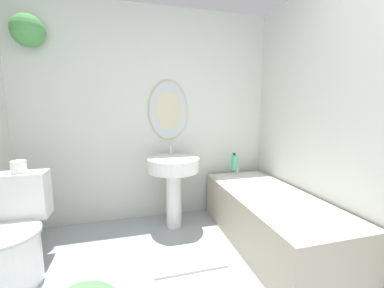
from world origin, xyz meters
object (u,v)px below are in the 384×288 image
(pedestal_sink, at_px, (174,175))
(bathtub, at_px, (269,217))
(shampoo_bottle, at_px, (234,162))
(toilet_paper_roll, at_px, (19,167))
(toilet, at_px, (13,238))

(pedestal_sink, bearing_deg, bathtub, -33.65)
(shampoo_bottle, distance_m, toilet_paper_roll, 2.11)
(pedestal_sink, xyz_separation_m, shampoo_bottle, (0.75, 0.11, 0.07))
(shampoo_bottle, height_order, toilet_paper_roll, toilet_paper_roll)
(shampoo_bottle, bearing_deg, toilet_paper_roll, -170.04)
(bathtub, height_order, shampoo_bottle, shampoo_bottle)
(pedestal_sink, height_order, toilet_paper_roll, same)
(toilet, bearing_deg, shampoo_bottle, 15.68)
(toilet_paper_roll, bearing_deg, toilet, -90.00)
(pedestal_sink, relative_size, shampoo_bottle, 4.30)
(toilet, distance_m, bathtub, 2.15)
(bathtub, relative_size, shampoo_bottle, 8.09)
(shampoo_bottle, xyz_separation_m, toilet_paper_roll, (-2.07, -0.36, 0.16))
(toilet_paper_roll, bearing_deg, shampoo_bottle, 9.96)
(toilet, distance_m, toilet_paper_roll, 0.55)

